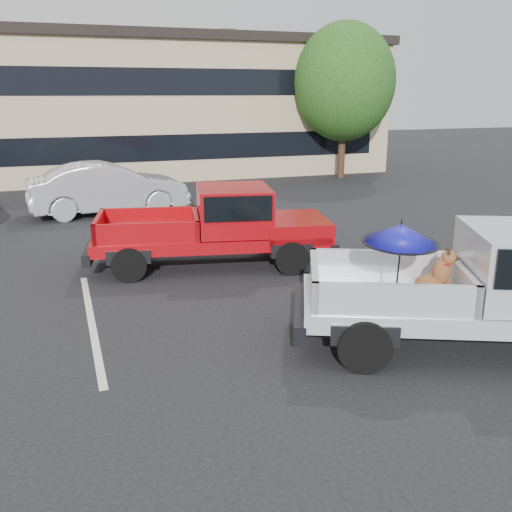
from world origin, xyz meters
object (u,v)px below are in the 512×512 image
object	(u,v)px
tree_right	(344,82)
tree_back	(228,80)
silver_pickup	(507,283)
silver_sedan	(108,188)
red_pickup	(227,223)

from	to	relation	value
tree_right	tree_back	world-z (taller)	tree_back
tree_right	silver_pickup	bearing A→B (deg)	-109.68
silver_pickup	silver_sedan	size ratio (longest dim) A/B	1.21
tree_back	red_pickup	size ratio (longest dim) A/B	1.26
red_pickup	silver_sedan	distance (m)	7.06
tree_back	silver_pickup	size ratio (longest dim) A/B	1.19
red_pickup	silver_sedan	xyz separation A→B (m)	(-1.98, 6.77, -0.16)
tree_right	red_pickup	world-z (taller)	tree_right
red_pickup	silver_pickup	bearing A→B (deg)	-53.26
tree_right	silver_sedan	bearing A→B (deg)	-156.10
tree_back	tree_right	bearing A→B (deg)	-69.44
tree_back	red_pickup	xyz separation A→B (m)	(-5.85, -19.57, -3.44)
red_pickup	tree_right	bearing A→B (deg)	63.45
silver_pickup	tree_right	bearing A→B (deg)	94.00
tree_right	red_pickup	size ratio (longest dim) A/B	1.20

